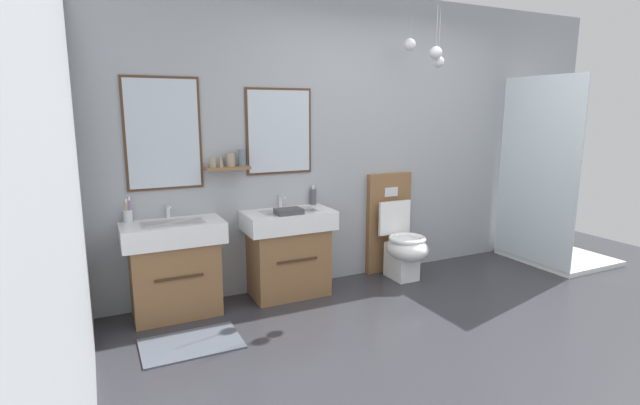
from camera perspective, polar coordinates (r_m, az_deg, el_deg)
The scene contains 13 objects.
ground_plane at distance 3.74m, azimuth 21.49°, elevation -16.23°, with size 6.65×4.89×0.10m, color #2D2D33.
wall_back at distance 4.71m, azimuth 6.39°, elevation 7.54°, with size 5.45×0.64×2.66m.
wall_left at distance 2.22m, azimuth -29.20°, elevation 2.28°, with size 0.12×3.69×2.66m, color #999EA3.
bath_mat at distance 3.59m, azimuth -15.14°, elevation -15.99°, with size 0.68×0.44×0.01m, color #474C56.
vanity_sink_left at distance 3.97m, azimuth -17.01°, elevation -7.25°, with size 0.77×0.45×0.76m.
tap_on_left_sink at distance 4.01m, azimuth -17.71°, elevation -0.79°, with size 0.03×0.13×0.11m.
vanity_sink_right at distance 4.21m, azimuth -3.82°, elevation -5.73°, with size 0.77×0.45×0.76m.
tap_on_right_sink at distance 4.25m, azimuth -4.68°, elevation 0.34°, with size 0.03×0.13×0.11m.
toilet at distance 4.73m, azimuth 9.26°, elevation -4.30°, with size 0.48×0.62×1.00m.
toothbrush_cup at distance 3.97m, azimuth -22.01°, elevation -1.43°, with size 0.07×0.07×0.20m.
soap_dispenser at distance 4.36m, azimuth -0.82°, elevation 0.74°, with size 0.06×0.06×0.18m.
folded_hand_towel at distance 3.99m, azimuth -3.76°, elevation -1.05°, with size 0.22×0.16×0.04m, color #47474C.
shower_tray at distance 5.65m, azimuth 25.76°, elevation -2.28°, with size 0.89×0.96×1.95m.
Camera 1 is at (-2.52, -2.20, 1.61)m, focal length 26.74 mm.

